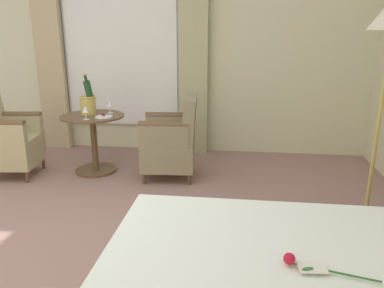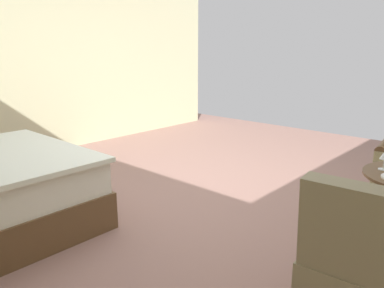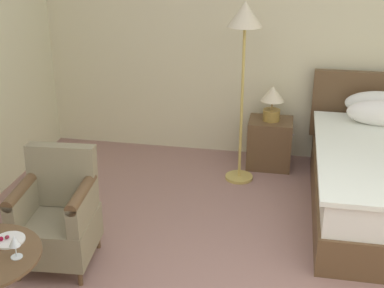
{
  "view_description": "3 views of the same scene",
  "coord_description": "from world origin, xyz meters",
  "px_view_note": "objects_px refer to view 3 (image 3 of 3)",
  "views": [
    {
      "loc": [
        2.02,
        1.53,
        1.53
      ],
      "look_at": [
        -0.4,
        1.23,
        0.81
      ],
      "focal_mm": 35.0,
      "sensor_mm": 36.0,
      "label": 1
    },
    {
      "loc": [
        -2.36,
        2.75,
        1.5
      ],
      "look_at": [
        -0.79,
        1.01,
        0.9
      ],
      "focal_mm": 35.0,
      "sensor_mm": 36.0,
      "label": 2
    },
    {
      "loc": [
        -0.19,
        -2.41,
        2.49
      ],
      "look_at": [
        -0.83,
        0.95,
        1.02
      ],
      "focal_mm": 50.0,
      "sensor_mm": 36.0,
      "label": 3
    }
  ],
  "objects_px": {
    "nightstand": "(270,143)",
    "floor_lamp_brass": "(244,34)",
    "snack_plate": "(9,240)",
    "wine_glass_near_bucket": "(15,242)",
    "armchair_by_window": "(57,216)",
    "bedside_lamp": "(272,100)"
  },
  "relations": [
    {
      "from": "nightstand",
      "to": "floor_lamp_brass",
      "type": "bearing_deg",
      "value": -127.25
    },
    {
      "from": "nightstand",
      "to": "snack_plate",
      "type": "bearing_deg",
      "value": -117.6
    },
    {
      "from": "wine_glass_near_bucket",
      "to": "snack_plate",
      "type": "xyz_separation_m",
      "value": [
        -0.13,
        0.15,
        -0.09
      ]
    },
    {
      "from": "nightstand",
      "to": "wine_glass_near_bucket",
      "type": "relative_size",
      "value": 3.59
    },
    {
      "from": "nightstand",
      "to": "wine_glass_near_bucket",
      "type": "height_order",
      "value": "wine_glass_near_bucket"
    },
    {
      "from": "armchair_by_window",
      "to": "nightstand",
      "type": "bearing_deg",
      "value": 53.71
    },
    {
      "from": "bedside_lamp",
      "to": "wine_glass_near_bucket",
      "type": "distance_m",
      "value": 3.21
    },
    {
      "from": "floor_lamp_brass",
      "to": "bedside_lamp",
      "type": "bearing_deg",
      "value": 52.76
    },
    {
      "from": "nightstand",
      "to": "bedside_lamp",
      "type": "bearing_deg",
      "value": -180.0
    },
    {
      "from": "floor_lamp_brass",
      "to": "wine_glass_near_bucket",
      "type": "xyz_separation_m",
      "value": [
        -1.04,
        -2.55,
        -0.72
      ]
    },
    {
      "from": "floor_lamp_brass",
      "to": "wine_glass_near_bucket",
      "type": "height_order",
      "value": "floor_lamp_brass"
    },
    {
      "from": "floor_lamp_brass",
      "to": "snack_plate",
      "type": "bearing_deg",
      "value": -115.95
    },
    {
      "from": "wine_glass_near_bucket",
      "to": "snack_plate",
      "type": "height_order",
      "value": "wine_glass_near_bucket"
    },
    {
      "from": "bedside_lamp",
      "to": "snack_plate",
      "type": "xyz_separation_m",
      "value": [
        -1.45,
        -2.77,
        -0.08
      ]
    },
    {
      "from": "floor_lamp_brass",
      "to": "wine_glass_near_bucket",
      "type": "bearing_deg",
      "value": -112.22
    },
    {
      "from": "nightstand",
      "to": "bedside_lamp",
      "type": "height_order",
      "value": "bedside_lamp"
    },
    {
      "from": "floor_lamp_brass",
      "to": "wine_glass_near_bucket",
      "type": "distance_m",
      "value": 2.85
    },
    {
      "from": "floor_lamp_brass",
      "to": "nightstand",
      "type": "bearing_deg",
      "value": 52.75
    },
    {
      "from": "snack_plate",
      "to": "armchair_by_window",
      "type": "distance_m",
      "value": 0.79
    },
    {
      "from": "nightstand",
      "to": "floor_lamp_brass",
      "type": "height_order",
      "value": "floor_lamp_brass"
    },
    {
      "from": "wine_glass_near_bucket",
      "to": "armchair_by_window",
      "type": "height_order",
      "value": "armchair_by_window"
    },
    {
      "from": "bedside_lamp",
      "to": "floor_lamp_brass",
      "type": "xyz_separation_m",
      "value": [
        -0.28,
        -0.37,
        0.74
      ]
    }
  ]
}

